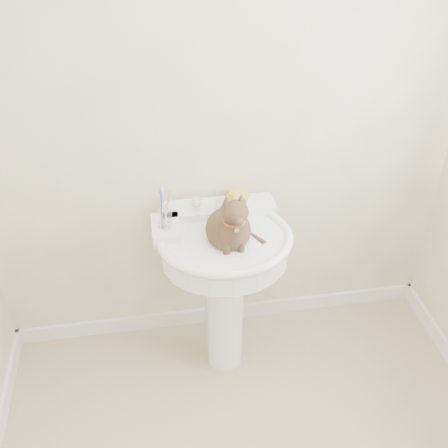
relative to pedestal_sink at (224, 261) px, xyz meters
name	(u,v)px	position (x,y,z in m)	size (l,w,h in m)	color
wall_back	(222,107)	(0.04, 0.29, 0.60)	(2.20, 0.00, 2.50)	#F3E2C2
baseboard_back	(223,313)	(0.04, 0.28, -0.60)	(2.20, 0.02, 0.09)	white
pedestal_sink	(224,261)	(0.00, 0.00, 0.00)	(0.60, 0.59, 0.83)	white
faucet	(219,202)	(0.00, 0.15, 0.22)	(0.28, 0.12, 0.14)	silver
soap_bar	(239,195)	(0.11, 0.23, 0.19)	(0.09, 0.06, 0.03)	gold
toothbrush_cup	(165,217)	(-0.24, 0.06, 0.23)	(0.07, 0.07, 0.18)	silver
cat	(230,228)	(0.02, -0.04, 0.22)	(0.21, 0.26, 0.39)	#513C22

